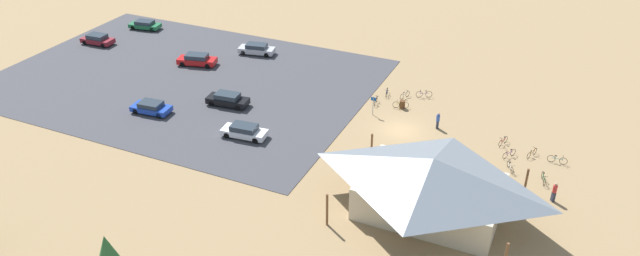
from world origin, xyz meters
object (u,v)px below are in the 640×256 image
(bicycle_red_front_row, at_px, (503,141))
(bicycle_white_yard_right, at_px, (510,167))
(lot_sign, at_px, (373,103))
(visitor_by_pavilion, at_px, (438,120))
(bicycle_blue_by_bin, at_px, (387,92))
(car_white_aisle_side, at_px, (244,131))
(car_red_by_curb, at_px, (197,60))
(bicycle_silver_back_row, at_px, (405,95))
(car_green_far_end, at_px, (145,25))
(bicycle_orange_edge_north, at_px, (532,153))
(bicycle_black_near_sign, at_px, (376,101))
(car_silver_mid_lot, at_px, (257,49))
(bike_pavilion, at_px, (431,182))
(trash_bin, at_px, (402,104))
(bicycle_yellow_near_porch, at_px, (401,105))
(car_blue_inner_stall, at_px, (151,107))
(bicycle_purple_edge_south, at_px, (509,154))
(car_maroon_front_row, at_px, (97,39))
(bicycle_green_mid_cluster, at_px, (543,178))
(bicycle_teal_yard_left, at_px, (557,160))
(bicycle_purple_trailside, at_px, (424,94))
(visitor_at_bikes, at_px, (554,192))
(car_black_near_entry, at_px, (228,99))

(bicycle_red_front_row, distance_m, bicycle_white_yard_right, 4.61)
(lot_sign, height_order, visitor_by_pavilion, lot_sign)
(bicycle_red_front_row, relative_size, bicycle_blue_by_bin, 0.91)
(car_white_aisle_side, bearing_deg, car_red_by_curb, -41.57)
(bicycle_silver_back_row, relative_size, car_green_far_end, 0.34)
(car_green_far_end, bearing_deg, car_red_by_curb, 152.03)
(bicycle_orange_edge_north, xyz_separation_m, bicycle_black_near_sign, (17.18, -4.03, 0.01))
(car_silver_mid_lot, bearing_deg, visitor_by_pavilion, 160.84)
(bicycle_black_near_sign, relative_size, bicycle_blue_by_bin, 1.01)
(bike_pavilion, bearing_deg, trash_bin, -65.55)
(bicycle_yellow_near_porch, bearing_deg, car_blue_inner_stall, 26.90)
(lot_sign, height_order, bicycle_yellow_near_porch, lot_sign)
(bicycle_orange_edge_north, height_order, bicycle_red_front_row, bicycle_red_front_row)
(car_silver_mid_lot, bearing_deg, bicycle_white_yard_right, 157.95)
(bicycle_red_front_row, height_order, car_white_aisle_side, car_white_aisle_side)
(bicycle_purple_edge_south, relative_size, bicycle_yellow_near_porch, 0.85)
(bicycle_red_front_row, relative_size, visitor_by_pavilion, 0.85)
(bicycle_purple_edge_south, relative_size, car_maroon_front_row, 0.31)
(car_red_by_curb, height_order, car_maroon_front_row, car_red_by_curb)
(bicycle_black_near_sign, height_order, visitor_by_pavilion, visitor_by_pavilion)
(bicycle_red_front_row, bearing_deg, bicycle_green_mid_cluster, 130.72)
(trash_bin, xyz_separation_m, bicycle_white_yard_right, (-12.71, 7.55, -0.10))
(lot_sign, bearing_deg, visitor_by_pavilion, -179.82)
(bike_pavilion, relative_size, trash_bin, 15.89)
(bicycle_black_near_sign, xyz_separation_m, car_red_by_curb, (23.97, -0.55, 0.40))
(bicycle_purple_edge_south, distance_m, car_blue_inner_stall, 37.10)
(bike_pavilion, relative_size, bicycle_teal_yard_left, 7.90)
(bicycle_orange_edge_north, xyz_separation_m, bicycle_blue_by_bin, (16.74, -6.51, 0.01))
(bicycle_orange_edge_north, bearing_deg, car_white_aisle_side, 17.19)
(car_red_by_curb, bearing_deg, bicycle_yellow_near_porch, 179.19)
(bicycle_silver_back_row, height_order, car_silver_mid_lot, car_silver_mid_lot)
(bicycle_green_mid_cluster, relative_size, bicycle_purple_trailside, 1.04)
(visitor_at_bikes, bearing_deg, car_red_by_curb, -14.30)
(trash_bin, distance_m, bicycle_red_front_row, 11.76)
(bicycle_teal_yard_left, bearing_deg, trash_bin, -15.23)
(bicycle_purple_edge_south, height_order, car_maroon_front_row, car_maroon_front_row)
(bicycle_orange_edge_north, height_order, bicycle_green_mid_cluster, bicycle_green_mid_cluster)
(bicycle_purple_trailside, bearing_deg, bike_pavilion, 106.87)
(bike_pavilion, distance_m, car_green_far_end, 54.38)
(car_white_aisle_side, bearing_deg, car_black_near_entry, -44.92)
(trash_bin, bearing_deg, bicycle_green_mid_cluster, 152.33)
(car_blue_inner_stall, relative_size, car_white_aisle_side, 0.93)
(bicycle_silver_back_row, xyz_separation_m, bicycle_red_front_row, (-11.81, 5.63, -0.00))
(bike_pavilion, relative_size, visitor_at_bikes, 7.67)
(bicycle_silver_back_row, bearing_deg, bicycle_yellow_near_porch, 97.16)
(car_maroon_front_row, height_order, visitor_at_bikes, visitor_at_bikes)
(lot_sign, relative_size, car_green_far_end, 0.47)
(bike_pavilion, height_order, bicycle_yellow_near_porch, bike_pavilion)
(car_silver_mid_lot, distance_m, car_white_aisle_side, 21.16)
(lot_sign, distance_m, bicycle_silver_back_row, 5.68)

